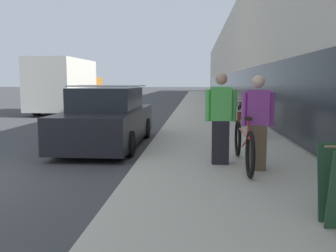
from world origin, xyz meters
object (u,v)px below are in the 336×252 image
at_px(person_rider, 257,123).
at_px(cruiser_bike_farthest, 243,110).
at_px(parked_sedan_curbside, 108,119).
at_px(tandem_bicycle, 243,144).
at_px(person_bystander, 221,119).
at_px(bike_rack_hoop, 265,120).
at_px(cruiser_bike_middle, 241,115).
at_px(moving_truck, 67,86).
at_px(cruiser_bike_nearest, 252,120).

height_order(person_rider, cruiser_bike_farthest, person_rider).
distance_m(cruiser_bike_farthest, parked_sedan_curbside, 7.73).
relative_size(tandem_bicycle, person_bystander, 1.50).
relative_size(tandem_bicycle, cruiser_bike_farthest, 1.58).
relative_size(person_bystander, bike_rack_hoop, 2.07).
height_order(bike_rack_hoop, parked_sedan_curbside, parked_sedan_curbside).
bearing_deg(person_rider, parked_sedan_curbside, 138.47).
bearing_deg(tandem_bicycle, cruiser_bike_middle, 83.77).
height_order(cruiser_bike_middle, moving_truck, moving_truck).
relative_size(bike_rack_hoop, cruiser_bike_nearest, 0.46).
distance_m(tandem_bicycle, bike_rack_hoop, 3.79).
relative_size(person_rider, person_bystander, 0.97).
relative_size(tandem_bicycle, cruiser_bike_nearest, 1.44).
relative_size(parked_sedan_curbside, moving_truck, 0.70).
bearing_deg(bike_rack_hoop, cruiser_bike_farthest, 89.58).
xyz_separation_m(person_rider, moving_truck, (-8.20, 13.42, 0.48)).
height_order(bike_rack_hoop, moving_truck, moving_truck).
xyz_separation_m(cruiser_bike_middle, cruiser_bike_farthest, (0.34, 2.25, 0.01)).
height_order(person_bystander, cruiser_bike_farthest, person_bystander).
relative_size(person_bystander, cruiser_bike_nearest, 0.96).
bearing_deg(parked_sedan_curbside, cruiser_bike_farthest, 55.91).
distance_m(cruiser_bike_nearest, parked_sedan_curbside, 4.46).
distance_m(bike_rack_hoop, parked_sedan_curbside, 4.39).
bearing_deg(moving_truck, cruiser_bike_nearest, -44.07).
bearing_deg(cruiser_bike_farthest, cruiser_bike_nearest, -93.42).
bearing_deg(person_rider, cruiser_bike_farthest, 84.62).
relative_size(person_bystander, cruiser_bike_farthest, 1.05).
bearing_deg(person_rider, moving_truck, 121.43).
bearing_deg(cruiser_bike_farthest, moving_truck, 156.37).
distance_m(person_rider, person_bystander, 0.77).
distance_m(person_rider, bike_rack_hoop, 4.07).
relative_size(person_rider, cruiser_bike_nearest, 0.93).
bearing_deg(tandem_bicycle, cruiser_bike_nearest, 79.86).
distance_m(person_rider, cruiser_bike_middle, 7.24).
bearing_deg(person_bystander, cruiser_bike_middle, 80.14).
distance_m(person_bystander, cruiser_bike_nearest, 4.63).
height_order(person_rider, bike_rack_hoop, person_rider).
height_order(cruiser_bike_farthest, moving_truck, moving_truck).
distance_m(person_bystander, parked_sedan_curbside, 3.84).
height_order(parked_sedan_curbside, moving_truck, moving_truck).
bearing_deg(cruiser_bike_farthest, parked_sedan_curbside, -124.09).
xyz_separation_m(cruiser_bike_middle, parked_sedan_curbside, (-3.99, -4.15, 0.21)).
bearing_deg(parked_sedan_curbside, bike_rack_hoop, 12.13).
height_order(tandem_bicycle, cruiser_bike_middle, tandem_bicycle).
bearing_deg(person_rider, tandem_bicycle, 121.48).
xyz_separation_m(tandem_bicycle, cruiser_bike_middle, (0.75, 6.87, -0.05)).
bearing_deg(moving_truck, bike_rack_hoop, -46.24).
distance_m(person_rider, parked_sedan_curbside, 4.60).
height_order(bike_rack_hoop, cruiser_bike_nearest, cruiser_bike_nearest).
bearing_deg(tandem_bicycle, person_bystander, 163.03).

